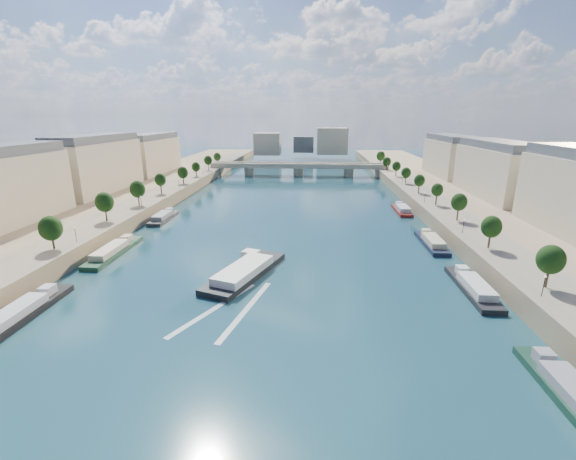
# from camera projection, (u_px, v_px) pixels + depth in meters

# --- Properties ---
(ground) EXTENTS (700.00, 700.00, 0.00)m
(ground) POSITION_uv_depth(u_px,v_px,m) (283.00, 231.00, 128.69)
(ground) COLOR #0D293B
(ground) RESTS_ON ground
(quay_left) EXTENTS (44.00, 520.00, 5.00)m
(quay_left) POSITION_uv_depth(u_px,v_px,m) (75.00, 220.00, 132.66)
(quay_left) COLOR #9E8460
(quay_left) RESTS_ON ground
(quay_right) EXTENTS (44.00, 520.00, 5.00)m
(quay_right) POSITION_uv_depth(u_px,v_px,m) (507.00, 228.00, 123.30)
(quay_right) COLOR #9E8460
(quay_right) RESTS_ON ground
(pave_left) EXTENTS (14.00, 520.00, 0.10)m
(pave_left) POSITION_uv_depth(u_px,v_px,m) (116.00, 214.00, 130.95)
(pave_left) COLOR gray
(pave_left) RESTS_ON quay_left
(pave_right) EXTENTS (14.00, 520.00, 0.10)m
(pave_right) POSITION_uv_depth(u_px,v_px,m) (460.00, 220.00, 123.54)
(pave_right) COLOR gray
(pave_right) RESTS_ON quay_right
(trees_left) EXTENTS (4.80, 268.80, 8.26)m
(trees_left) POSITION_uv_depth(u_px,v_px,m) (123.00, 197.00, 131.18)
(trees_left) COLOR #382B1E
(trees_left) RESTS_ON ground
(trees_right) EXTENTS (4.80, 268.80, 8.26)m
(trees_right) POSITION_uv_depth(u_px,v_px,m) (445.00, 197.00, 131.68)
(trees_right) COLOR #382B1E
(trees_right) RESTS_ON ground
(lamps_left) EXTENTS (0.36, 200.36, 4.28)m
(lamps_left) POSITION_uv_depth(u_px,v_px,m) (113.00, 214.00, 120.32)
(lamps_left) COLOR black
(lamps_left) RESTS_ON ground
(lamps_right) EXTENTS (0.36, 200.36, 4.28)m
(lamps_right) POSITION_uv_depth(u_px,v_px,m) (441.00, 208.00, 127.83)
(lamps_right) COLOR black
(lamps_right) RESTS_ON ground
(buildings_left) EXTENTS (16.00, 226.00, 23.20)m
(buildings_left) POSITION_uv_depth(u_px,v_px,m) (55.00, 175.00, 140.98)
(buildings_left) COLOR beige
(buildings_left) RESTS_ON ground
(buildings_right) EXTENTS (16.00, 226.00, 23.20)m
(buildings_right) POSITION_uv_depth(u_px,v_px,m) (536.00, 180.00, 129.93)
(buildings_right) COLOR beige
(buildings_right) RESTS_ON ground
(skyline) EXTENTS (79.00, 42.00, 22.00)m
(skyline) POSITION_uv_depth(u_px,v_px,m) (307.00, 142.00, 334.14)
(skyline) COLOR beige
(skyline) RESTS_ON ground
(bridge) EXTENTS (112.00, 12.00, 8.15)m
(bridge) POSITION_uv_depth(u_px,v_px,m) (299.00, 168.00, 246.47)
(bridge) COLOR #C1B79E
(bridge) RESTS_ON ground
(tour_barge) EXTENTS (17.34, 29.57, 3.87)m
(tour_barge) POSITION_uv_depth(u_px,v_px,m) (245.00, 272.00, 92.85)
(tour_barge) COLOR black
(tour_barge) RESTS_ON ground
(wake) EXTENTS (16.29, 25.62, 0.04)m
(wake) POSITION_uv_depth(u_px,v_px,m) (231.00, 309.00, 77.30)
(wake) COLOR silver
(wake) RESTS_ON ground
(moored_barges_left) EXTENTS (5.00, 159.57, 3.60)m
(moored_barges_left) POSITION_uv_depth(u_px,v_px,m) (24.00, 312.00, 74.38)
(moored_barges_left) COLOR #192338
(moored_barges_left) RESTS_ON ground
(moored_barges_right) EXTENTS (5.00, 166.36, 3.60)m
(moored_barges_right) POSITION_uv_depth(u_px,v_px,m) (479.00, 294.00, 81.72)
(moored_barges_right) COLOR black
(moored_barges_right) RESTS_ON ground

